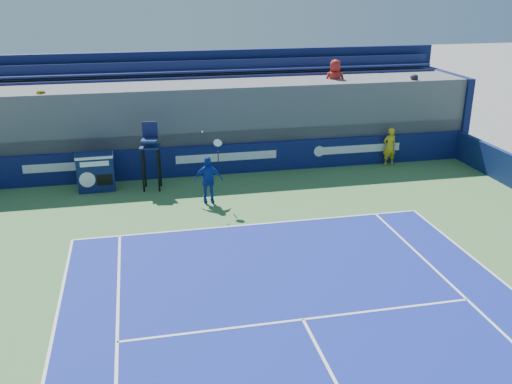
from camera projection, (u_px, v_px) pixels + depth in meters
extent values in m
imported|color=yellow|center=(390.00, 147.00, 23.46)|extent=(0.60, 0.41, 1.59)
cube|color=white|center=(253.00, 224.00, 17.95)|extent=(10.97, 0.07, 0.00)
cube|color=white|center=(303.00, 319.00, 12.92)|extent=(8.23, 0.07, 0.00)
cube|color=#0D154D|center=(226.00, 159.00, 22.52)|extent=(20.40, 0.20, 1.20)
cube|color=white|center=(68.00, 167.00, 21.21)|extent=(3.20, 0.01, 0.32)
cube|color=white|center=(227.00, 157.00, 22.39)|extent=(4.00, 0.01, 0.32)
cube|color=white|center=(359.00, 149.00, 23.46)|extent=(3.60, 0.01, 0.32)
cylinder|color=white|center=(319.00, 151.00, 23.13)|extent=(0.44, 0.01, 0.44)
cube|color=#0F1A4B|center=(96.00, 172.00, 20.68)|extent=(1.32, 0.74, 1.40)
cube|color=white|center=(94.00, 155.00, 20.47)|extent=(1.34, 0.76, 0.10)
cylinder|color=white|center=(87.00, 180.00, 20.34)|extent=(0.56, 0.04, 0.56)
cube|color=black|center=(105.00, 180.00, 20.49)|extent=(0.55, 0.04, 0.40)
cube|color=white|center=(94.00, 164.00, 20.21)|extent=(1.00, 0.04, 0.18)
cylinder|color=black|center=(143.00, 171.00, 20.48)|extent=(0.08, 0.08, 1.60)
cylinder|color=black|center=(158.00, 171.00, 20.51)|extent=(0.08, 0.08, 1.60)
cylinder|color=black|center=(145.00, 166.00, 21.01)|extent=(0.08, 0.08, 1.60)
cylinder|color=black|center=(160.00, 166.00, 21.04)|extent=(0.08, 0.08, 1.60)
cube|color=#0F1E4E|center=(150.00, 147.00, 20.47)|extent=(0.80, 0.80, 0.06)
cube|color=navy|center=(149.00, 141.00, 20.29)|extent=(0.61, 0.53, 0.08)
cube|color=#121745|center=(150.00, 130.00, 20.52)|extent=(0.55, 0.14, 0.60)
imported|color=#13319A|center=(209.00, 180.00, 19.46)|extent=(1.01, 0.52, 1.65)
cylinder|color=black|center=(218.00, 156.00, 19.11)|extent=(0.06, 0.16, 0.39)
torus|color=#B8B8BC|center=(218.00, 143.00, 18.87)|extent=(0.31, 0.17, 0.29)
cylinder|color=white|center=(218.00, 143.00, 18.87)|extent=(0.26, 0.13, 0.24)
sphere|color=yellow|center=(202.00, 132.00, 18.77)|extent=(0.07, 0.07, 0.07)
cube|color=#59585E|center=(219.00, 121.00, 23.88)|extent=(20.40, 3.60, 3.38)
cube|color=#59585E|center=(224.00, 134.00, 22.72)|extent=(20.40, 0.90, 0.55)
cube|color=#151E52|center=(224.00, 123.00, 22.47)|extent=(20.00, 0.45, 0.08)
cube|color=#151E52|center=(223.00, 117.00, 22.62)|extent=(20.00, 0.06, 0.45)
cube|color=#59585E|center=(220.00, 116.00, 23.36)|extent=(20.40, 0.90, 0.55)
cube|color=#151E52|center=(220.00, 105.00, 23.10)|extent=(20.00, 0.45, 0.08)
cube|color=#151E52|center=(219.00, 99.00, 23.26)|extent=(20.00, 0.06, 0.45)
cube|color=#59585E|center=(217.00, 98.00, 23.99)|extent=(20.40, 0.90, 0.55)
cube|color=#151E52|center=(217.00, 87.00, 23.73)|extent=(20.00, 0.45, 0.08)
cube|color=#151E52|center=(216.00, 82.00, 23.89)|extent=(20.00, 0.06, 0.45)
cube|color=#59585E|center=(213.00, 82.00, 24.62)|extent=(20.40, 0.90, 0.55)
cube|color=#151E52|center=(213.00, 71.00, 24.36)|extent=(20.00, 0.45, 0.08)
cube|color=#151E52|center=(212.00, 65.00, 24.52)|extent=(20.00, 0.06, 0.45)
cube|color=#0C1647|center=(212.00, 100.00, 25.49)|extent=(20.80, 0.30, 4.40)
cube|color=#0C1647|center=(444.00, 110.00, 25.91)|extent=(0.30, 3.90, 3.40)
imported|color=gold|center=(42.00, 114.00, 20.95)|extent=(0.97, 0.83, 1.73)
imported|color=white|center=(162.00, 112.00, 21.85)|extent=(1.06, 0.77, 1.48)
imported|color=#177E79|center=(275.00, 106.00, 22.72)|extent=(0.90, 0.42, 1.50)
imported|color=#AA1D18|center=(335.00, 82.00, 23.84)|extent=(0.98, 0.72, 1.86)
imported|color=black|center=(412.00, 96.00, 23.81)|extent=(0.72, 0.52, 1.84)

